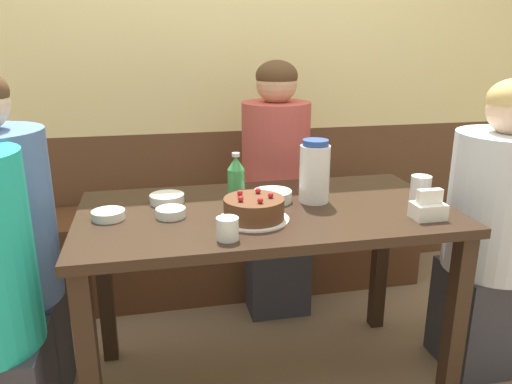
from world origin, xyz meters
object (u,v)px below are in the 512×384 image
Objects in this scene: birthday_cake at (254,209)px; water_pitcher at (315,172)px; glass_shot_small at (228,229)px; bowl_sauce_shallow at (273,196)px; person_pale_blue_shirt at (275,195)px; bench_seat at (231,248)px; glass_water_tall at (314,178)px; glass_tumbler_short at (421,188)px; person_dark_striped at (1,252)px; soju_bottle at (236,179)px; napkin_holder at (428,208)px; bowl_soup_white at (167,199)px; person_grey_tee at (496,230)px; bowl_rice_small at (171,212)px; bowl_side_dish at (108,215)px.

water_pitcher is (0.26, 0.15, 0.08)m from birthday_cake.
birthday_cake is 3.42× the size of glass_shot_small.
glass_shot_small is (-0.23, -0.34, 0.01)m from bowl_sauce_shallow.
bench_seat is at bearing -138.50° from person_pale_blue_shirt.
glass_water_tall is (0.32, 0.33, -0.00)m from birthday_cake.
person_dark_striped is at bearing 175.85° from glass_tumbler_short.
glass_water_tall is at bearing 143.07° from glass_tumbler_short.
soju_bottle is 0.15× the size of person_dark_striped.
birthday_cake is at bearing 169.31° from napkin_holder.
birthday_cake is at bearing -173.49° from glass_tumbler_short.
bench_seat is at bearing 62.95° from bowl_soup_white.
napkin_holder is 0.48m from person_grey_tee.
soju_bottle is at bearing 75.83° from glass_shot_small.
person_dark_striped reaches higher than napkin_holder.
glass_water_tall is (0.26, -0.60, 0.55)m from bench_seat.
bowl_rice_small is 1.07× the size of glass_tumbler_short.
person_pale_blue_shirt is (0.26, 0.72, -0.19)m from birthday_cake.
bench_seat is 1.12m from bowl_side_dish.
soju_bottle is 0.37m from glass_shot_small.
glass_shot_small reaches higher than bowl_sauce_shallow.
glass_tumbler_short is 0.79m from person_pale_blue_shirt.
bowl_sauce_shallow is (0.60, 0.07, 0.01)m from bowl_side_dish.
water_pitcher reaches higher than bowl_sauce_shallow.
person_dark_striped reaches higher than glass_tumbler_short.
birthday_cake is 0.50m from bowl_side_dish.
bowl_soup_white is 1.82× the size of glass_shot_small.
person_pale_blue_shirt reaches higher than birthday_cake.
napkin_holder is at bearing -59.15° from glass_water_tall.
bowl_rice_small is at bearing -40.51° from person_pale_blue_shirt.
glass_shot_small reaches higher than bowl_rice_small.
bench_seat is 1.66× the size of person_dark_striped.
bowl_soup_white is 0.10× the size of person_pale_blue_shirt.
bowl_sauce_shallow is 0.92m from person_grey_tee.
napkin_holder is (0.52, -1.05, 0.55)m from bench_seat.
glass_tumbler_short is 0.08× the size of person_dark_striped.
bowl_rice_small is 1.29m from person_grey_tee.
water_pitcher reaches higher than birthday_cake.
person_dark_striped is (-0.38, 0.07, -0.14)m from bowl_side_dish.
napkin_holder reaches higher than bench_seat.
napkin_holder is 1.50m from person_dark_striped.
bowl_soup_white is at bearing 169.75° from glass_tumbler_short.
bowl_side_dish is at bearing -2.58° from person_grey_tee.
person_pale_blue_shirt is (0.29, 0.52, -0.24)m from soju_bottle.
napkin_holder is at bearing -38.87° from water_pitcher.
bowl_side_dish is 1.60× the size of glass_shot_small.
soju_bottle is (-0.09, -0.73, 0.60)m from bench_seat.
birthday_cake is 2.35× the size of bowl_rice_small.
soju_bottle is at bearing -9.92° from bowl_soup_white.
person_dark_striped reaches higher than birthday_cake.
bowl_soup_white is at bearing 170.08° from soju_bottle.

